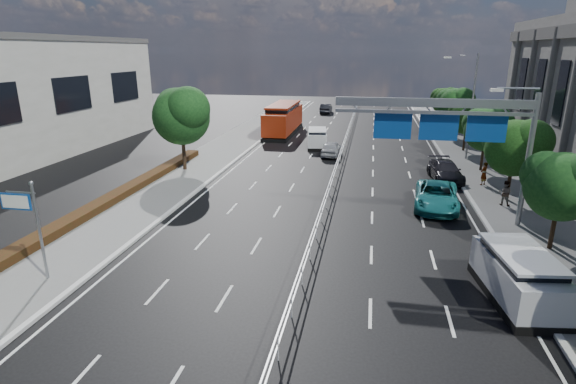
# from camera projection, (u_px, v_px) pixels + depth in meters

# --- Properties ---
(ground) EXTENTS (160.00, 160.00, 0.00)m
(ground) POSITION_uv_depth(u_px,v_px,m) (295.00, 305.00, 16.97)
(ground) COLOR black
(ground) RESTS_ON ground
(sidewalk_near) EXTENTS (5.00, 140.00, 0.14)m
(sidewalk_near) POSITION_uv_depth(u_px,v_px,m) (27.00, 277.00, 18.95)
(sidewalk_near) COLOR slate
(sidewalk_near) RESTS_ON ground
(kerb_near) EXTENTS (0.25, 140.00, 0.15)m
(kerb_near) POSITION_uv_depth(u_px,v_px,m) (81.00, 282.00, 18.52)
(kerb_near) COLOR silver
(kerb_near) RESTS_ON ground
(kerb_far) EXTENTS (0.25, 140.00, 0.15)m
(kerb_far) POSITION_uv_depth(u_px,v_px,m) (554.00, 329.00, 15.39)
(kerb_far) COLOR silver
(kerb_far) RESTS_ON ground
(median_fence) EXTENTS (0.05, 85.00, 1.02)m
(median_fence) POSITION_uv_depth(u_px,v_px,m) (340.00, 158.00, 37.91)
(median_fence) COLOR silver
(median_fence) RESTS_ON ground
(hedge_near) EXTENTS (1.00, 36.00, 0.44)m
(hedge_near) POSITION_uv_depth(u_px,v_px,m) (65.00, 225.00, 23.86)
(hedge_near) COLOR black
(hedge_near) RESTS_ON sidewalk_near
(toilet_sign) EXTENTS (1.62, 0.18, 4.34)m
(toilet_sign) POSITION_uv_depth(u_px,v_px,m) (27.00, 214.00, 17.99)
(toilet_sign) COLOR gray
(toilet_sign) RESTS_ON ground
(overhead_gantry) EXTENTS (10.24, 0.38, 7.45)m
(overhead_gantry) POSITION_uv_depth(u_px,v_px,m) (454.00, 122.00, 23.53)
(overhead_gantry) COLOR gray
(overhead_gantry) RESTS_ON ground
(streetlight_far) EXTENTS (2.78, 2.40, 9.00)m
(streetlight_far) POSITION_uv_depth(u_px,v_px,m) (469.00, 100.00, 37.95)
(streetlight_far) COLOR gray
(streetlight_far) RESTS_ON ground
(near_tree_back) EXTENTS (4.84, 4.51, 6.69)m
(near_tree_back) POSITION_uv_depth(u_px,v_px,m) (182.00, 113.00, 34.50)
(near_tree_back) COLOR black
(near_tree_back) RESTS_ON ground
(far_tree_c) EXTENTS (3.52, 3.28, 4.94)m
(far_tree_c) POSITION_uv_depth(u_px,v_px,m) (563.00, 183.00, 20.53)
(far_tree_c) COLOR black
(far_tree_c) RESTS_ON ground
(far_tree_d) EXTENTS (3.85, 3.59, 5.34)m
(far_tree_d) POSITION_uv_depth(u_px,v_px,m) (516.00, 145.00, 27.48)
(far_tree_d) COLOR black
(far_tree_d) RESTS_ON ground
(far_tree_e) EXTENTS (3.63, 3.38, 5.13)m
(far_tree_e) POSITION_uv_depth(u_px,v_px,m) (487.00, 127.00, 34.55)
(far_tree_e) COLOR black
(far_tree_e) RESTS_ON ground
(far_tree_f) EXTENTS (3.52, 3.28, 5.02)m
(far_tree_f) POSITION_uv_depth(u_px,v_px,m) (468.00, 115.00, 41.60)
(far_tree_f) COLOR black
(far_tree_f) RESTS_ON ground
(far_tree_g) EXTENTS (3.96, 3.69, 5.45)m
(far_tree_g) POSITION_uv_depth(u_px,v_px,m) (455.00, 103.00, 48.55)
(far_tree_g) COLOR black
(far_tree_g) RESTS_ON ground
(far_tree_h) EXTENTS (3.41, 3.18, 4.91)m
(far_tree_h) POSITION_uv_depth(u_px,v_px,m) (444.00, 99.00, 55.68)
(far_tree_h) COLOR black
(far_tree_h) RESTS_ON ground
(white_minivan) EXTENTS (2.34, 4.41, 1.83)m
(white_minivan) POSITION_uv_depth(u_px,v_px,m) (317.00, 138.00, 44.39)
(white_minivan) COLOR black
(white_minivan) RESTS_ON ground
(red_bus) EXTENTS (2.73, 11.42, 3.41)m
(red_bus) POSITION_uv_depth(u_px,v_px,m) (283.00, 118.00, 51.57)
(red_bus) COLOR black
(red_bus) RESTS_ON ground
(near_car_silver) EXTENTS (1.73, 4.06, 1.37)m
(near_car_silver) POSITION_uv_depth(u_px,v_px,m) (331.00, 148.00, 40.88)
(near_car_silver) COLOR #999BA0
(near_car_silver) RESTS_ON ground
(near_car_dark) EXTENTS (1.55, 4.29, 1.41)m
(near_car_dark) POSITION_uv_depth(u_px,v_px,m) (326.00, 109.00, 68.68)
(near_car_dark) COLOR black
(near_car_dark) RESTS_ON ground
(silver_minivan) EXTENTS (2.67, 5.06, 2.01)m
(silver_minivan) POSITION_uv_depth(u_px,v_px,m) (518.00, 276.00, 17.11)
(silver_minivan) COLOR black
(silver_minivan) RESTS_ON ground
(parked_car_teal) EXTENTS (3.07, 5.66, 1.51)m
(parked_car_teal) POSITION_uv_depth(u_px,v_px,m) (437.00, 196.00, 27.29)
(parked_car_teal) COLOR #186A6E
(parked_car_teal) RESTS_ON ground
(parked_car_dark) EXTENTS (2.46, 5.00, 1.40)m
(parked_car_dark) POSITION_uv_depth(u_px,v_px,m) (445.00, 171.00, 33.18)
(parked_car_dark) COLOR black
(parked_car_dark) RESTS_ON ground
(pedestrian_a) EXTENTS (0.70, 0.69, 1.63)m
(pedestrian_a) POSITION_uv_depth(u_px,v_px,m) (484.00, 174.00, 31.45)
(pedestrian_a) COLOR gray
(pedestrian_a) RESTS_ON sidewalk_far
(pedestrian_b) EXTENTS (0.91, 0.81, 1.56)m
(pedestrian_b) POSITION_uv_depth(u_px,v_px,m) (505.00, 193.00, 27.33)
(pedestrian_b) COLOR gray
(pedestrian_b) RESTS_ON sidewalk_far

